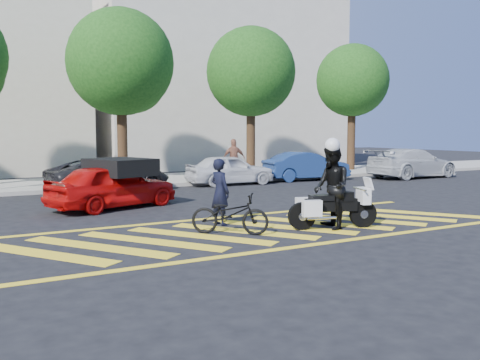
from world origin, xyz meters
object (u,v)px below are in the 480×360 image
red_convertible (113,186)px  parked_mid_right (230,170)px  parked_right (306,166)px  parked_far_right (412,163)px  officer_bike (220,192)px  police_motorcycle (332,207)px  parked_mid_left (109,175)px  bicycle (230,214)px  officer_moto (332,187)px

red_convertible → parked_mid_right: red_convertible is taller
red_convertible → parked_mid_right: size_ratio=1.03×
parked_right → parked_far_right: size_ratio=0.81×
officer_bike → parked_right: 11.90m
parked_mid_right → police_motorcycle: bearing=167.9°
red_convertible → police_motorcycle: bearing=-166.3°
parked_mid_left → parked_far_right: bearing=-102.4°
officer_bike → parked_far_right: 15.57m
bicycle → parked_mid_left: parked_mid_left is taller
parked_mid_right → parked_right: (4.01, 0.00, 0.01)m
parked_mid_right → parked_right: parked_right is taller
police_motorcycle → parked_mid_left: 10.28m
red_convertible → parked_mid_right: 7.50m
officer_bike → parked_far_right: size_ratio=0.33×
officer_moto → parked_right: size_ratio=0.49×
officer_bike → red_convertible: 4.27m
bicycle → parked_far_right: size_ratio=0.35×
bicycle → parked_mid_right: bearing=10.8°
officer_moto → parked_far_right: 14.67m
red_convertible → parked_right: bearing=-86.5°
officer_moto → parked_mid_right: (2.51, 9.93, -0.34)m
officer_bike → parked_mid_left: officer_bike is taller
red_convertible → parked_far_right: 15.84m
parked_mid_right → parked_far_right: (9.41, -1.40, 0.07)m
parked_mid_right → red_convertible: bearing=126.7°
parked_mid_right → parked_right: bearing=-88.0°
officer_moto → parked_right: officer_moto is taller
officer_moto → red_convertible: (-3.65, 5.66, -0.32)m
bicycle → police_motorcycle: police_motorcycle is taller
police_motorcycle → officer_moto: size_ratio=1.07×
parked_mid_right → officer_moto: bearing=167.8°
red_convertible → parked_mid_right: (6.17, 4.27, -0.02)m
officer_bike → parked_mid_right: bearing=-42.2°
bicycle → parked_right: (8.90, 9.35, 0.21)m
officer_bike → parked_mid_right: size_ratio=0.43×
officer_moto → parked_right: bearing=164.1°
officer_bike → parked_mid_left: 8.25m
parked_right → parked_far_right: (5.40, -1.40, 0.06)m
officer_bike → police_motorcycle: 2.70m
bicycle → parked_right: parked_right is taller
parked_mid_left → parked_right: parked_right is taller
parked_mid_right → parked_right: 4.01m
parked_right → red_convertible: bearing=119.7°
red_convertible → parked_mid_left: (0.98, 4.27, -0.03)m
red_convertible → officer_bike: bearing=-177.5°
bicycle → parked_right: bearing=-5.1°
police_motorcycle → officer_moto: officer_moto is taller
bicycle → officer_moto: (2.38, -0.59, 0.53)m
parked_far_right → officer_moto: bearing=123.6°
parked_mid_right → officer_bike: bearing=152.9°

